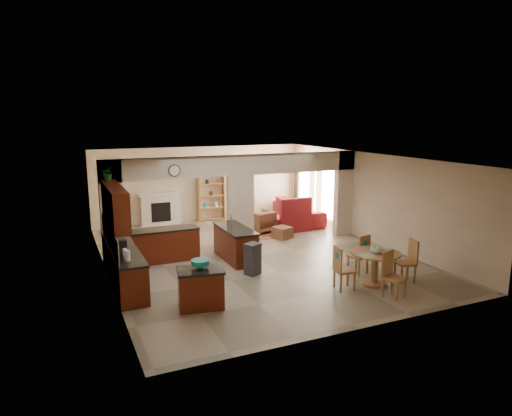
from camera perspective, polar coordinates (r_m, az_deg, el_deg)
name	(u,v)px	position (r m, az deg, el deg)	size (l,w,h in m)	color
floor	(254,256)	(13.11, -0.30, -5.97)	(10.00, 10.00, 0.00)	gray
ceiling	(253,158)	(12.56, -0.32, 6.31)	(10.00, 10.00, 0.00)	white
wall_back	(201,184)	(17.39, -6.95, 3.02)	(8.00, 8.00, 0.00)	beige
wall_front	(364,257)	(8.56, 13.33, -6.03)	(8.00, 8.00, 0.00)	beige
wall_left	(104,221)	(11.78, -18.44, -1.53)	(10.00, 10.00, 0.00)	beige
wall_right	(370,198)	(14.80, 14.03, 1.28)	(10.00, 10.00, 0.00)	beige
partition_left_pier	(112,212)	(12.78, -17.56, -0.49)	(0.60, 0.25, 2.80)	beige
partition_center_pier	(240,211)	(13.72, -1.99, -0.44)	(0.80, 0.25, 2.20)	beige
partition_right_pier	(343,193)	(15.41, 10.87, 1.81)	(0.60, 0.25, 2.80)	beige
partition_header	(240,165)	(13.51, -2.03, 5.38)	(8.00, 0.25, 0.60)	beige
kitchen_counter	(139,256)	(11.86, -14.46, -5.89)	(2.52, 3.29, 1.48)	#410F07
upper_cabinets	(115,205)	(10.91, -17.24, 0.34)	(0.35, 2.40, 0.90)	#410F07
peninsula	(235,244)	(12.66, -2.60, -4.46)	(0.70, 1.85, 0.91)	#410F07
wall_clock	(174,171)	(12.76, -10.15, 4.63)	(0.34, 0.34, 0.03)	#452717
rug	(261,234)	(15.42, 0.65, -3.28)	(1.60, 1.30, 0.01)	brown
fireplace	(160,208)	(16.97, -11.88, -0.05)	(1.60, 0.35, 1.20)	beige
shelving_unit	(211,197)	(17.40, -5.63, 1.38)	(1.00, 0.32, 1.80)	#9B6135
window_a	(329,193)	(16.66, 9.07, 1.89)	(0.02, 0.90, 1.90)	white
window_b	(305,186)	(18.09, 6.14, 2.72)	(0.02, 0.90, 1.90)	white
glazed_door	(316,193)	(17.39, 7.53, 1.83)	(0.02, 0.70, 2.10)	white
drape_a_left	(337,195)	(16.14, 10.10, 1.55)	(0.10, 0.28, 2.30)	#401E19
drape_a_right	(319,190)	(17.14, 7.87, 2.19)	(0.10, 0.28, 2.30)	#401E19
drape_b_left	(312,189)	(17.56, 7.01, 2.43)	(0.10, 0.28, 2.30)	#401E19
drape_b_right	(297,184)	(18.58, 5.11, 2.97)	(0.10, 0.28, 2.30)	#401E19
ceiling_fan	(258,156)	(15.92, 0.30, 6.53)	(1.00, 1.00, 0.10)	white
kitchen_island	(201,288)	(9.68, -6.93, -9.89)	(1.07, 0.86, 0.83)	#410F07
teal_bowl	(200,264)	(9.57, -6.99, -6.95)	(0.38, 0.38, 0.18)	#127F7E
trash_can	(253,260)	(11.51, -0.43, -6.54)	(0.35, 0.30, 0.74)	#2A2B2D
dining_table	(375,263)	(11.14, 14.63, -6.71)	(1.17, 1.17, 0.80)	#9B6135
fruit_bowl	(377,250)	(10.98, 14.90, -5.04)	(0.32, 0.32, 0.17)	#88BE28
sofa	(298,211)	(17.32, 5.30, -0.31)	(1.10, 2.80, 0.82)	maroon
chaise	(290,223)	(16.02, 4.30, -1.90)	(1.18, 0.97, 0.47)	maroon
armchair	(261,221)	(15.65, 0.58, -1.67)	(0.80, 0.82, 0.75)	maroon
ottoman	(282,233)	(14.91, 3.32, -3.08)	(0.52, 0.52, 0.38)	maroon
plant	(108,173)	(11.77, -18.00, 4.13)	(0.31, 0.27, 0.34)	#184B14
chair_north	(361,253)	(11.77, 12.98, -5.49)	(0.52, 0.52, 1.02)	#9B6135
chair_east	(409,259)	(11.62, 18.56, -6.04)	(0.50, 0.50, 1.02)	#9B6135
chair_south	(391,273)	(10.51, 16.54, -7.75)	(0.53, 0.53, 1.02)	#9B6135
chair_west	(341,267)	(10.65, 10.63, -7.21)	(0.48, 0.48, 1.02)	#9B6135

